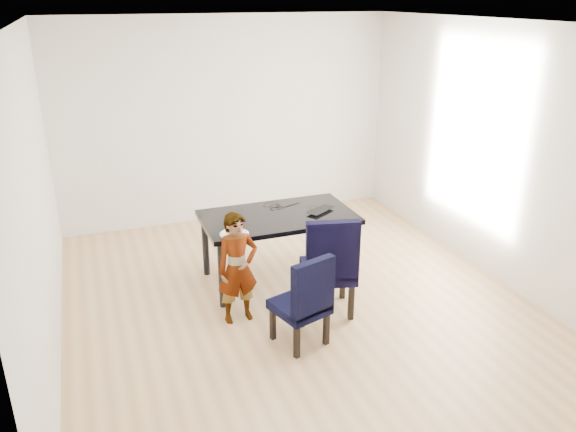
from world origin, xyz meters
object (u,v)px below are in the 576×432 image
object	(u,v)px
laptop	(317,210)
chair_right	(328,263)
plate	(234,234)
chair_left	(300,299)
child	(238,268)
dining_table	(278,247)

from	to	relation	value
laptop	chair_right	bearing A→B (deg)	44.09
plate	laptop	world-z (taller)	laptop
chair_right	plate	size ratio (longest dim) A/B	3.61
chair_left	chair_right	bearing A→B (deg)	25.76
plate	laptop	distance (m)	1.06
chair_left	child	bearing A→B (deg)	109.11
chair_right	child	bearing A→B (deg)	-174.28
chair_right	child	world-z (taller)	child
child	dining_table	bearing A→B (deg)	41.56
dining_table	chair_left	xyz separation A→B (m)	(-0.23, -1.21, 0.06)
child	laptop	world-z (taller)	child
child	chair_right	bearing A→B (deg)	-12.83
chair_right	plate	xyz separation A→B (m)	(-0.81, 0.43, 0.25)
dining_table	laptop	size ratio (longest dim) A/B	4.72
chair_right	plate	bearing A→B (deg)	166.21
laptop	chair_left	bearing A→B (deg)	29.54
dining_table	chair_right	xyz separation A→B (m)	(0.24, -0.78, 0.14)
chair_left	plate	xyz separation A→B (m)	(-0.35, 0.86, 0.32)
laptop	child	bearing A→B (deg)	-0.80
plate	child	bearing A→B (deg)	-100.84
chair_left	plate	size ratio (longest dim) A/B	3.09
dining_table	child	world-z (taller)	child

